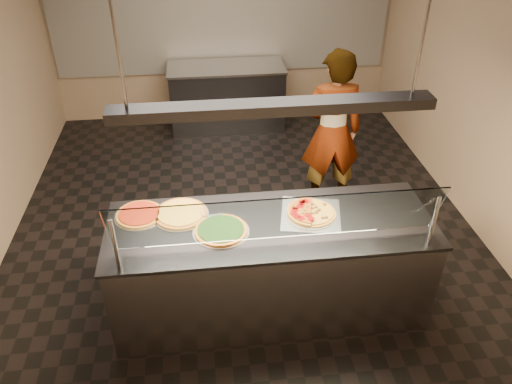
{
  "coord_description": "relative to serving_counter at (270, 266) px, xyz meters",
  "views": [
    {
      "loc": [
        -0.39,
        -4.39,
        3.39
      ],
      "look_at": [
        0.03,
        -0.86,
        1.02
      ],
      "focal_mm": 35.0,
      "sensor_mm": 36.0,
      "label": 1
    }
  ],
  "objects": [
    {
      "name": "wall_back",
      "position": [
        -0.11,
        4.21,
        1.03
      ],
      "size": [
        5.0,
        0.02,
        3.0
      ],
      "primitive_type": "cube",
      "color": "#907A5D",
      "rests_on": "ground"
    },
    {
      "name": "ground",
      "position": [
        -0.11,
        1.2,
        -0.48
      ],
      "size": [
        5.0,
        6.0,
        0.02
      ],
      "primitive_type": "cube",
      "color": "black",
      "rests_on": "ground"
    },
    {
      "name": "lamp_rod_right",
      "position": [
        1.0,
        0.0,
        2.03
      ],
      "size": [
        0.02,
        0.02,
        1.01
      ],
      "primitive_type": "cylinder",
      "color": "#B7B7BC",
      "rests_on": "ceiling"
    },
    {
      "name": "pizza_tomato",
      "position": [
        -1.07,
        0.24,
        0.48
      ],
      "size": [
        0.41,
        0.41,
        0.03
      ],
      "color": "silver",
      "rests_on": "serving_counter"
    },
    {
      "name": "heat_lamp_housing",
      "position": [
        -0.0,
        0.0,
        1.48
      ],
      "size": [
        2.3,
        0.18,
        0.08
      ],
      "primitive_type": "cube",
      "color": "#2D2D31",
      "rests_on": "ceiling"
    },
    {
      "name": "prep_table",
      "position": [
        -0.11,
        3.75,
        0.0
      ],
      "size": [
        1.68,
        0.74,
        0.93
      ],
      "color": "#2D2D31",
      "rests_on": "ground"
    },
    {
      "name": "half_pizza_sausage",
      "position": [
        0.44,
        0.09,
        0.49
      ],
      "size": [
        0.28,
        0.43,
        0.04
      ],
      "color": "#975C20",
      "rests_on": "perforated_tray"
    },
    {
      "name": "perforated_tray",
      "position": [
        0.35,
        0.08,
        0.47
      ],
      "size": [
        0.57,
        0.57,
        0.01
      ],
      "color": "silver",
      "rests_on": "serving_counter"
    },
    {
      "name": "tile_band",
      "position": [
        -0.11,
        4.18,
        0.83
      ],
      "size": [
        4.9,
        0.02,
        1.2
      ],
      "primitive_type": "cube",
      "color": "silver",
      "rests_on": "wall_back"
    },
    {
      "name": "sneeze_guard",
      "position": [
        -0.0,
        -0.34,
        0.76
      ],
      "size": [
        2.43,
        0.18,
        0.54
      ],
      "color": "#B7B7BC",
      "rests_on": "serving_counter"
    },
    {
      "name": "wall_front",
      "position": [
        -0.11,
        -1.81,
        1.03
      ],
      "size": [
        5.0,
        0.02,
        3.0
      ],
      "primitive_type": "cube",
      "color": "#907A5D",
      "rests_on": "ground"
    },
    {
      "name": "half_pizza_pepperoni",
      "position": [
        0.25,
        0.08,
        0.5
      ],
      "size": [
        0.28,
        0.43,
        0.05
      ],
      "color": "#975C20",
      "rests_on": "perforated_tray"
    },
    {
      "name": "wall_right",
      "position": [
        2.4,
        1.2,
        1.03
      ],
      "size": [
        0.02,
        6.0,
        3.0
      ],
      "primitive_type": "cube",
      "color": "#907A5D",
      "rests_on": "ground"
    },
    {
      "name": "pizza_spatula",
      "position": [
        -0.51,
        0.16,
        0.49
      ],
      "size": [
        0.19,
        0.23,
        0.02
      ],
      "color": "#B7B7BC",
      "rests_on": "pizza_spinach"
    },
    {
      "name": "serving_counter",
      "position": [
        0.0,
        0.0,
        0.0
      ],
      "size": [
        2.67,
        0.94,
        0.93
      ],
      "color": "#B7B7BC",
      "rests_on": "ground"
    },
    {
      "name": "worker",
      "position": [
        0.89,
        1.56,
        0.46
      ],
      "size": [
        0.68,
        0.45,
        1.84
      ],
      "primitive_type": "imported",
      "rotation": [
        0.0,
        0.0,
        3.13
      ],
      "color": "#2C2834",
      "rests_on": "ground"
    },
    {
      "name": "lamp_rod_left",
      "position": [
        -1.0,
        0.0,
        2.03
      ],
      "size": [
        0.02,
        0.02,
        1.01
      ],
      "primitive_type": "cylinder",
      "color": "#B7B7BC",
      "rests_on": "ceiling"
    },
    {
      "name": "pizza_cheese",
      "position": [
        -0.73,
        0.21,
        0.48
      ],
      "size": [
        0.47,
        0.47,
        0.03
      ],
      "color": "silver",
      "rests_on": "serving_counter"
    },
    {
      "name": "pizza_spinach",
      "position": [
        -0.41,
        -0.05,
        0.48
      ],
      "size": [
        0.45,
        0.45,
        0.03
      ],
      "color": "silver",
      "rests_on": "serving_counter"
    }
  ]
}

